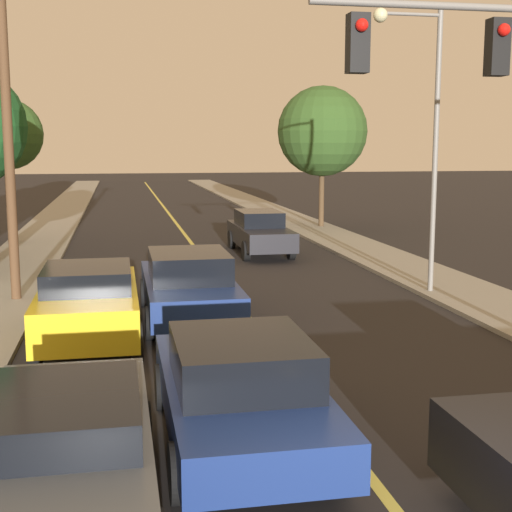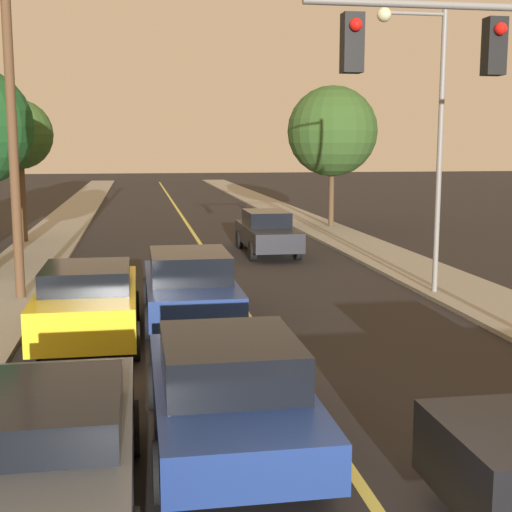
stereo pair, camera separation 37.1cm
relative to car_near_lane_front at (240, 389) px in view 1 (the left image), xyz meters
name	(u,v)px [view 1 (the left image)]	position (x,y,z in m)	size (l,w,h in m)	color
road_surface	(170,215)	(1.37, 32.33, -0.77)	(9.80, 80.00, 0.01)	black
sidewalk_left	(60,216)	(-4.78, 32.33, -0.72)	(2.50, 80.00, 0.12)	gray
sidewalk_right	(274,212)	(7.52, 32.33, -0.72)	(2.50, 80.00, 0.12)	gray
car_near_lane_front	(240,389)	(0.00, 0.00, 0.00)	(2.08, 4.72, 1.51)	navy
car_near_lane_second	(189,285)	(0.00, 6.97, 0.04)	(2.07, 5.06, 1.61)	navy
car_outer_lane_front	(63,450)	(-2.16, -1.53, 0.00)	(1.95, 4.51, 1.45)	#474C51
car_outer_lane_second	(89,302)	(-2.16, 5.43, 0.07)	(2.03, 4.58, 1.61)	gold
car_far_oncoming	(260,232)	(3.58, 16.69, 0.03)	(1.84, 5.05, 1.58)	black
streetlamp_right	(421,114)	(6.20, 8.58, 3.98)	(1.85, 0.36, 7.24)	slate
utility_pole_left	(7,126)	(-4.13, 9.63, 3.64)	(1.60, 0.24, 8.28)	#513823
tree_left_near	(8,136)	(-5.73, 20.88, 3.56)	(2.77, 2.77, 5.66)	#4C3823
tree_right_near	(322,131)	(8.06, 24.06, 3.85)	(4.25, 4.25, 6.63)	#4C3823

